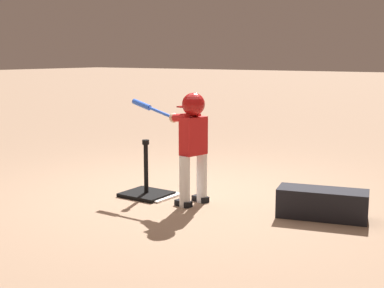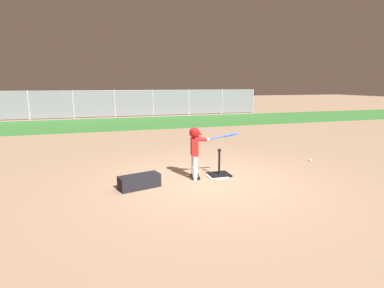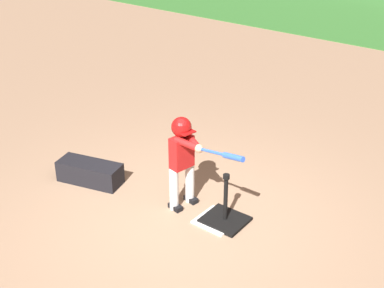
% 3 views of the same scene
% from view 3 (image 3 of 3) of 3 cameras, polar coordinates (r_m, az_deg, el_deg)
% --- Properties ---
extents(ground_plane, '(90.00, 90.00, 0.00)m').
position_cam_3_polar(ground_plane, '(6.23, -0.82, -8.50)').
color(ground_plane, '#93755B').
extents(home_plate, '(0.45, 0.45, 0.02)m').
position_cam_3_polar(home_plate, '(6.27, 2.68, -8.14)').
color(home_plate, white).
rests_on(home_plate, ground_plane).
extents(batting_tee, '(0.49, 0.44, 0.63)m').
position_cam_3_polar(batting_tee, '(6.24, 3.54, -7.69)').
color(batting_tee, black).
rests_on(batting_tee, ground_plane).
extents(batter_child, '(1.07, 0.40, 1.16)m').
position_cam_3_polar(batter_child, '(6.16, -0.88, -0.88)').
color(batter_child, silver).
rests_on(batter_child, ground_plane).
extents(equipment_bag, '(0.89, 0.52, 0.28)m').
position_cam_3_polar(equipment_bag, '(7.06, -10.85, -3.01)').
color(equipment_bag, black).
rests_on(equipment_bag, ground_plane).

